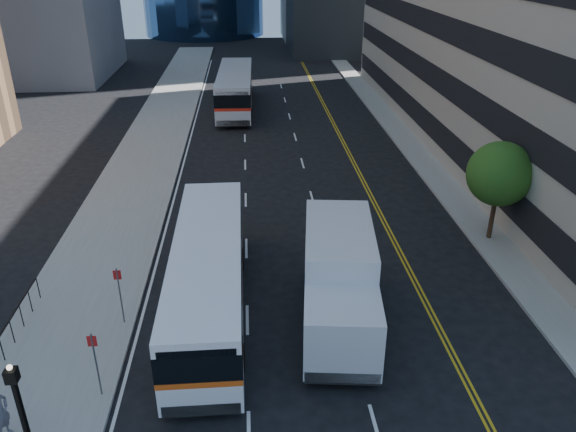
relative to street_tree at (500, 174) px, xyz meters
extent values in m
plane|color=black|center=(-9.00, -8.00, -3.64)|extent=(160.00, 160.00, 0.00)
cube|color=gray|center=(-19.50, 17.00, -3.57)|extent=(5.00, 90.00, 0.15)
cube|color=gray|center=(0.00, 17.00, -3.57)|extent=(2.00, 90.00, 0.15)
cylinder|color=#332114|center=(0.00, 0.00, -2.39)|extent=(0.24, 0.24, 2.20)
sphere|color=#1C4513|center=(0.00, 0.00, 0.01)|extent=(3.20, 3.20, 3.20)
cube|color=black|center=(-18.00, -14.00, 0.89)|extent=(0.28, 0.28, 0.36)
cube|color=white|center=(-14.00, -5.24, -2.71)|extent=(2.75, 12.40, 1.14)
cube|color=#F15816|center=(-14.00, -5.24, -2.04)|extent=(2.77, 12.42, 0.23)
cube|color=black|center=(-14.00, -5.24, -1.47)|extent=(2.77, 12.42, 0.93)
cube|color=white|center=(-14.00, -5.24, -0.70)|extent=(2.75, 12.40, 0.52)
cylinder|color=black|center=(-15.20, -8.96, -3.12)|extent=(0.32, 1.03, 1.03)
cylinder|color=black|center=(-12.76, -8.95, -3.12)|extent=(0.32, 1.03, 1.03)
cylinder|color=black|center=(-15.24, -1.95, -3.12)|extent=(0.32, 1.03, 1.03)
cylinder|color=black|center=(-12.80, -1.93, -3.12)|extent=(0.32, 1.03, 1.03)
cube|color=silver|center=(-13.28, 26.80, -2.62)|extent=(3.25, 13.65, 1.25)
cube|color=red|center=(-13.28, 26.80, -1.89)|extent=(3.27, 13.67, 0.25)
cube|color=black|center=(-13.28, 26.80, -1.26)|extent=(3.27, 13.67, 1.02)
cube|color=silver|center=(-13.28, 26.80, -0.41)|extent=(3.25, 13.65, 0.57)
cylinder|color=black|center=(-14.72, 22.76, -3.07)|extent=(0.37, 1.14, 1.13)
cylinder|color=black|center=(-12.02, 22.70, -3.07)|extent=(0.37, 1.14, 1.13)
cylinder|color=black|center=(-14.55, 30.45, -3.07)|extent=(0.37, 1.14, 1.13)
cylinder|color=black|center=(-11.84, 30.39, -3.07)|extent=(0.37, 1.14, 1.13)
cube|color=silver|center=(-9.19, -9.19, -2.03)|extent=(2.92, 2.73, 2.33)
cube|color=black|center=(-9.31, -10.23, -1.59)|extent=(2.45, 0.34, 1.22)
cube|color=silver|center=(-8.74, -5.33, -1.37)|extent=(3.25, 5.59, 2.88)
cube|color=black|center=(-8.88, -6.54, -3.03)|extent=(2.89, 7.51, 0.28)
cylinder|color=black|center=(-10.42, -9.27, -3.11)|extent=(0.43, 1.09, 1.06)
cylinder|color=black|center=(-8.01, -9.54, -3.11)|extent=(0.43, 1.09, 1.06)
cylinder|color=black|center=(-9.78, -3.76, -3.11)|extent=(0.43, 1.09, 1.06)
cylinder|color=black|center=(-7.37, -4.04, -3.11)|extent=(0.43, 1.09, 1.06)
imported|color=slate|center=(-19.91, -11.62, -2.54)|extent=(0.64, 0.80, 1.91)
camera|label=1|loc=(-12.22, -24.77, 10.06)|focal=35.00mm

